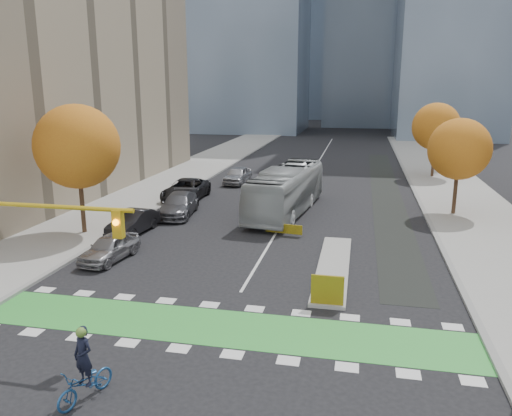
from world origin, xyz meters
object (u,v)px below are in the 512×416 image
at_px(tree_east_far, 436,127).
at_px(parked_car_d, 186,190).
at_px(bus, 286,190).
at_px(tree_east_near, 459,149).
at_px(parked_car_c, 179,205).
at_px(tree_west, 77,147).
at_px(parked_car_a, 110,248).
at_px(hazard_board, 327,290).
at_px(parked_car_e, 238,175).
at_px(parked_car_b, 133,222).
at_px(cyclist, 85,376).

bearing_deg(tree_east_far, parked_car_d, -144.76).
xyz_separation_m(tree_east_far, bus, (-12.66, -17.75, -3.51)).
relative_size(tree_east_near, parked_car_c, 1.28).
xyz_separation_m(tree_west, parked_car_d, (3.00, 10.81, -4.76)).
relative_size(parked_car_a, parked_car_c, 0.76).
bearing_deg(hazard_board, tree_east_near, 65.80).
xyz_separation_m(tree_east_near, parked_car_e, (-18.50, 8.69, -4.05)).
distance_m(tree_east_near, parked_car_b, 23.29).
bearing_deg(parked_car_b, bus, 44.86).
height_order(hazard_board, parked_car_c, parked_car_c).
xyz_separation_m(tree_west, tree_east_far, (24.50, 26.00, -0.38)).
relative_size(cyclist, parked_car_c, 0.43).
distance_m(hazard_board, tree_west, 18.44).
relative_size(hazard_board, parked_car_c, 0.25).
height_order(hazard_board, parked_car_d, parked_car_d).
distance_m(bus, parked_car_d, 9.24).
xyz_separation_m(tree_east_far, parked_car_e, (-19.00, -7.31, -4.42)).
distance_m(hazard_board, parked_car_b, 15.59).
bearing_deg(parked_car_c, bus, 11.03).
bearing_deg(parked_car_e, parked_car_b, -95.09).
relative_size(tree_west, parked_car_e, 1.72).
relative_size(cyclist, parked_car_d, 0.39).
height_order(tree_west, parked_car_c, tree_west).
height_order(parked_car_c, parked_car_d, parked_car_d).
height_order(tree_east_near, cyclist, tree_east_near).
bearing_deg(parked_car_d, hazard_board, -55.75).
height_order(hazard_board, tree_west, tree_west).
height_order(parked_car_a, parked_car_c, parked_car_c).
bearing_deg(bus, parked_car_d, 170.87).
distance_m(tree_east_far, parked_car_a, 36.77).
height_order(tree_east_far, parked_car_a, tree_east_far).
xyz_separation_m(tree_west, parked_car_a, (4.00, -4.19, -4.90)).
bearing_deg(hazard_board, parked_car_d, 124.93).
relative_size(bus, parked_car_d, 2.02).
relative_size(hazard_board, tree_east_near, 0.20).
xyz_separation_m(parked_car_a, parked_car_e, (1.50, 22.88, 0.10)).
relative_size(parked_car_b, parked_car_c, 0.82).
bearing_deg(hazard_board, tree_west, 154.01).
relative_size(cyclist, bus, 0.19).
height_order(hazard_board, parked_car_a, hazard_board).
xyz_separation_m(cyclist, parked_car_d, (-6.34, 26.65, 0.05)).
xyz_separation_m(parked_car_a, parked_car_b, (-1.00, 5.00, 0.03)).
distance_m(cyclist, bus, 24.23).
xyz_separation_m(parked_car_a, parked_car_c, (0.23, 10.00, 0.09)).
bearing_deg(parked_car_e, parked_car_c, -92.75).
distance_m(parked_car_c, parked_car_d, 5.15).
xyz_separation_m(tree_east_near, bus, (-12.16, -1.75, -3.14)).
relative_size(tree_east_near, parked_car_d, 1.15).
bearing_deg(parked_car_a, parked_car_c, 95.06).
xyz_separation_m(parked_car_b, parked_car_c, (1.23, 5.00, 0.06)).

